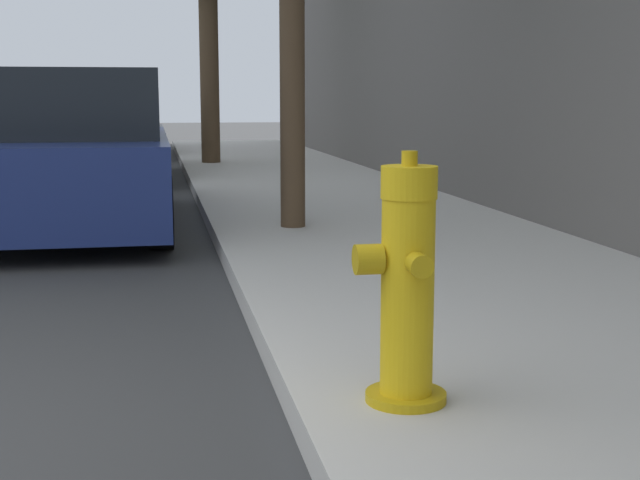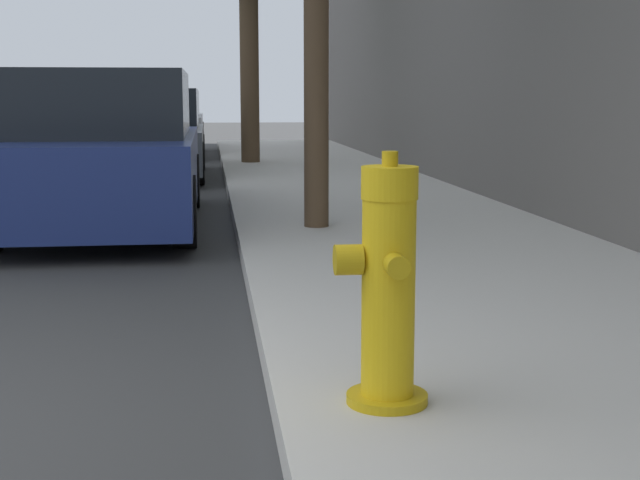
# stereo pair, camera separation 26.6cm
# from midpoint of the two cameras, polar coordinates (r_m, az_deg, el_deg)

# --- Properties ---
(fire_hydrant) EXTENTS (0.35, 0.36, 0.93)m
(fire_hydrant) POSITION_cam_midpoint_polar(r_m,az_deg,el_deg) (3.26, 3.22, -3.09)
(fire_hydrant) COLOR #C39C11
(fire_hydrant) RESTS_ON sidewalk_slab
(parked_car_near) EXTENTS (1.80, 4.37, 1.49)m
(parked_car_near) POSITION_cam_midpoint_polar(r_m,az_deg,el_deg) (8.83, -16.38, 5.25)
(parked_car_near) COLOR navy
(parked_car_near) RESTS_ON ground_plane
(parked_car_mid) EXTENTS (1.84, 4.00, 1.37)m
(parked_car_mid) POSITION_cam_midpoint_polar(r_m,az_deg,el_deg) (14.05, -14.19, 6.46)
(parked_car_mid) COLOR #4C5156
(parked_car_mid) RESTS_ON ground_plane
(parked_car_far) EXTENTS (1.81, 4.47, 1.38)m
(parked_car_far) POSITION_cam_midpoint_polar(r_m,az_deg,el_deg) (19.50, -13.30, 7.23)
(parked_car_far) COLOR #B7B7BC
(parked_car_far) RESTS_ON ground_plane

